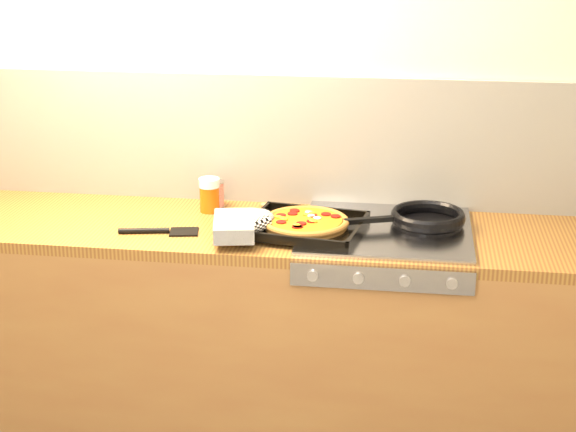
% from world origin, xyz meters
% --- Properties ---
extents(room_shell, '(3.20, 3.20, 3.20)m').
position_xyz_m(room_shell, '(0.00, 1.39, 1.15)').
color(room_shell, white).
rests_on(room_shell, ground).
extents(counter_run, '(3.20, 0.62, 0.90)m').
position_xyz_m(counter_run, '(0.00, 1.10, 0.45)').
color(counter_run, olive).
rests_on(counter_run, ground).
extents(stovetop, '(0.60, 0.56, 0.02)m').
position_xyz_m(stovetop, '(0.45, 1.10, 0.91)').
color(stovetop, '#9B9CA1').
rests_on(stovetop, counter_run).
extents(pizza_on_tray, '(0.55, 0.44, 0.07)m').
position_xyz_m(pizza_on_tray, '(0.10, 1.02, 0.94)').
color(pizza_on_tray, black).
rests_on(pizza_on_tray, stovetop).
extents(frying_pan, '(0.47, 0.34, 0.04)m').
position_xyz_m(frying_pan, '(0.59, 1.15, 0.94)').
color(frying_pan, black).
rests_on(frying_pan, stovetop).
extents(tomato_can, '(0.08, 0.08, 0.10)m').
position_xyz_m(tomato_can, '(-0.22, 1.29, 0.95)').
color(tomato_can, '#AC110D').
rests_on(tomato_can, counter_run).
extents(juice_glass, '(0.09, 0.09, 0.13)m').
position_xyz_m(juice_glass, '(-0.22, 1.24, 0.97)').
color(juice_glass, '#CF4E0C').
rests_on(juice_glass, counter_run).
extents(wooden_spoon, '(0.30, 0.06, 0.02)m').
position_xyz_m(wooden_spoon, '(0.14, 1.29, 0.91)').
color(wooden_spoon, '#B8784E').
rests_on(wooden_spoon, counter_run).
extents(black_spatula, '(0.29, 0.10, 0.02)m').
position_xyz_m(black_spatula, '(-0.34, 0.97, 0.91)').
color(black_spatula, black).
rests_on(black_spatula, counter_run).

